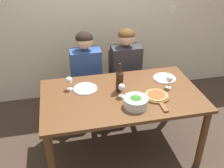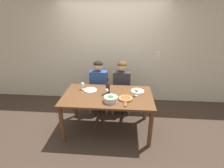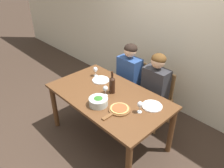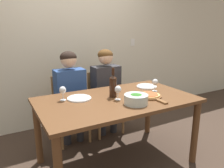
% 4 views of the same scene
% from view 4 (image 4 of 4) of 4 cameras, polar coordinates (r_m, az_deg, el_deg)
% --- Properties ---
extents(ground_plane, '(40.00, 40.00, 0.00)m').
position_cam_4_polar(ground_plane, '(2.69, 1.18, -19.54)').
color(ground_plane, '#3D2D23').
extents(back_wall, '(10.00, 0.06, 2.70)m').
position_cam_4_polar(back_wall, '(3.48, -10.32, 11.76)').
color(back_wall, beige).
rests_on(back_wall, ground).
extents(dining_table, '(1.67, 0.96, 0.77)m').
position_cam_4_polar(dining_table, '(2.38, 1.26, -6.11)').
color(dining_table, brown).
rests_on(dining_table, ground).
extents(chair_left, '(0.42, 0.42, 0.88)m').
position_cam_4_polar(chair_left, '(3.04, -11.21, -5.46)').
color(chair_left, '#9E7042').
rests_on(chair_left, ground).
extents(chair_right, '(0.42, 0.42, 0.88)m').
position_cam_4_polar(chair_right, '(3.23, -2.34, -4.00)').
color(chair_right, '#9E7042').
rests_on(chair_right, ground).
extents(person_woman, '(0.47, 0.51, 1.22)m').
position_cam_4_polar(person_woman, '(2.87, -10.79, -1.32)').
color(person_woman, '#28282D').
rests_on(person_woman, ground).
extents(person_man, '(0.47, 0.51, 1.22)m').
position_cam_4_polar(person_man, '(3.06, -1.49, -0.04)').
color(person_man, '#28282D').
rests_on(person_man, ground).
extents(wine_bottle, '(0.08, 0.08, 0.32)m').
position_cam_4_polar(wine_bottle, '(2.37, 0.27, -0.35)').
color(wine_bottle, black).
rests_on(wine_bottle, dining_table).
extents(broccoli_bowl, '(0.24, 0.24, 0.11)m').
position_cam_4_polar(broccoli_bowl, '(2.18, 6.30, -3.95)').
color(broccoli_bowl, silver).
rests_on(broccoli_bowl, dining_table).
extents(dinner_plate_left, '(0.26, 0.26, 0.02)m').
position_cam_4_polar(dinner_plate_left, '(2.35, -8.56, -3.67)').
color(dinner_plate_left, white).
rests_on(dinner_plate_left, dining_table).
extents(dinner_plate_right, '(0.26, 0.26, 0.02)m').
position_cam_4_polar(dinner_plate_right, '(2.82, 9.04, -0.60)').
color(dinner_plate_right, white).
rests_on(dinner_plate_right, dining_table).
extents(pizza_on_board, '(0.27, 0.41, 0.04)m').
position_cam_4_polar(pizza_on_board, '(2.42, 9.85, -3.07)').
color(pizza_on_board, brown).
rests_on(pizza_on_board, dining_table).
extents(wine_glass_left, '(0.07, 0.07, 0.15)m').
position_cam_4_polar(wine_glass_left, '(2.31, -12.76, -1.73)').
color(wine_glass_left, silver).
rests_on(wine_glass_left, dining_table).
extents(wine_glass_right, '(0.07, 0.07, 0.15)m').
position_cam_4_polar(wine_glass_right, '(2.62, 11.18, 0.32)').
color(wine_glass_right, silver).
rests_on(wine_glass_right, dining_table).
extents(wine_glass_centre, '(0.07, 0.07, 0.15)m').
position_cam_4_polar(wine_glass_centre, '(2.27, 1.58, -1.62)').
color(wine_glass_centre, silver).
rests_on(wine_glass_centre, dining_table).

